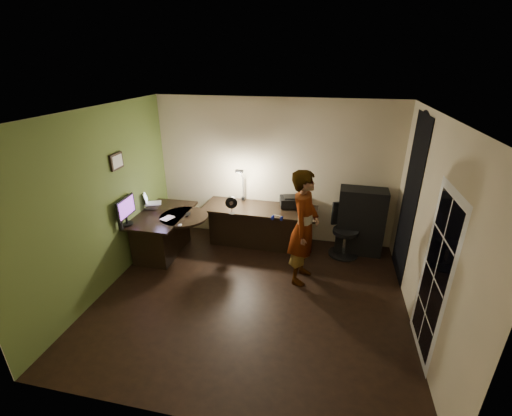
% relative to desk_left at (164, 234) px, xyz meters
% --- Properties ---
extents(floor, '(4.50, 4.00, 0.01)m').
position_rel_desk_left_xyz_m(floor, '(1.83, -0.93, -0.40)').
color(floor, black).
rests_on(floor, ground).
extents(ceiling, '(4.50, 4.00, 0.01)m').
position_rel_desk_left_xyz_m(ceiling, '(1.83, -0.93, 2.31)').
color(ceiling, silver).
rests_on(ceiling, floor).
extents(wall_back, '(4.50, 0.01, 2.70)m').
position_rel_desk_left_xyz_m(wall_back, '(1.83, 1.07, 0.96)').
color(wall_back, '#C9B893').
rests_on(wall_back, floor).
extents(wall_front, '(4.50, 0.01, 2.70)m').
position_rel_desk_left_xyz_m(wall_front, '(1.83, -2.94, 0.96)').
color(wall_front, '#C9B893').
rests_on(wall_front, floor).
extents(wall_left, '(0.01, 4.00, 2.70)m').
position_rel_desk_left_xyz_m(wall_left, '(-0.42, -0.93, 0.96)').
color(wall_left, '#C9B893').
rests_on(wall_left, floor).
extents(wall_right, '(0.01, 4.00, 2.70)m').
position_rel_desk_left_xyz_m(wall_right, '(4.08, -0.93, 0.96)').
color(wall_right, '#C9B893').
rests_on(wall_right, floor).
extents(green_wall_overlay, '(0.00, 4.00, 2.70)m').
position_rel_desk_left_xyz_m(green_wall_overlay, '(-0.41, -0.93, 0.96)').
color(green_wall_overlay, '#4E6228').
rests_on(green_wall_overlay, floor).
extents(arched_doorway, '(0.01, 0.90, 2.60)m').
position_rel_desk_left_xyz_m(arched_doorway, '(4.07, 0.22, 0.91)').
color(arched_doorway, black).
rests_on(arched_doorway, floor).
extents(french_door, '(0.02, 0.92, 2.10)m').
position_rel_desk_left_xyz_m(french_door, '(4.07, -1.48, 0.66)').
color(french_door, white).
rests_on(french_door, floor).
extents(framed_picture, '(0.04, 0.30, 0.25)m').
position_rel_desk_left_xyz_m(framed_picture, '(-0.39, -0.48, 1.46)').
color(framed_picture, black).
rests_on(framed_picture, wall_left).
extents(desk_left, '(0.84, 1.36, 0.78)m').
position_rel_desk_left_xyz_m(desk_left, '(0.00, 0.00, 0.00)').
color(desk_left, black).
rests_on(desk_left, floor).
extents(desk_right, '(2.11, 0.79, 0.78)m').
position_rel_desk_left_xyz_m(desk_right, '(1.64, 0.63, -0.00)').
color(desk_right, black).
rests_on(desk_right, floor).
extents(cabinet, '(0.83, 0.44, 1.22)m').
position_rel_desk_left_xyz_m(cabinet, '(3.46, 0.80, 0.22)').
color(cabinet, black).
rests_on(cabinet, floor).
extents(laptop_stand, '(0.23, 0.20, 0.09)m').
position_rel_desk_left_xyz_m(laptop_stand, '(-0.28, 0.18, 0.46)').
color(laptop_stand, silver).
rests_on(laptop_stand, desk_left).
extents(laptop, '(0.39, 0.38, 0.20)m').
position_rel_desk_left_xyz_m(laptop, '(-0.24, 0.18, 0.60)').
color(laptop, silver).
rests_on(laptop, laptop_stand).
extents(monitor, '(0.13, 0.51, 0.34)m').
position_rel_desk_left_xyz_m(monitor, '(-0.35, -0.53, 0.58)').
color(monitor, black).
rests_on(monitor, desk_left).
extents(mouse, '(0.08, 0.10, 0.04)m').
position_rel_desk_left_xyz_m(mouse, '(0.53, -0.42, 0.43)').
color(mouse, silver).
rests_on(mouse, desk_left).
extents(phone, '(0.10, 0.16, 0.01)m').
position_rel_desk_left_xyz_m(phone, '(0.48, 0.04, 0.41)').
color(phone, black).
rests_on(phone, desk_left).
extents(pen, '(0.04, 0.13, 0.01)m').
position_rel_desk_left_xyz_m(pen, '(0.48, -0.18, 0.41)').
color(pen, black).
rests_on(pen, desk_left).
extents(speaker, '(0.09, 0.09, 0.19)m').
position_rel_desk_left_xyz_m(speaker, '(-0.34, -0.73, 0.50)').
color(speaker, black).
rests_on(speaker, desk_left).
extents(notepad, '(0.22, 0.25, 0.01)m').
position_rel_desk_left_xyz_m(notepad, '(0.20, -0.19, 0.42)').
color(notepad, silver).
rests_on(notepad, desk_left).
extents(desk_fan, '(0.23, 0.16, 0.33)m').
position_rel_desk_left_xyz_m(desk_fan, '(1.22, 0.23, 0.57)').
color(desk_fan, black).
rests_on(desk_fan, desk_right).
extents(headphones, '(0.21, 0.14, 0.09)m').
position_rel_desk_left_xyz_m(headphones, '(2.04, 0.14, 0.45)').
color(headphones, '#14249E').
rests_on(headphones, desk_right).
extents(printer, '(0.48, 0.41, 0.18)m').
position_rel_desk_left_xyz_m(printer, '(2.20, 0.81, 0.50)').
color(printer, black).
rests_on(printer, desk_right).
extents(desk_lamp, '(0.22, 0.35, 0.72)m').
position_rel_desk_left_xyz_m(desk_lamp, '(1.26, 0.90, 0.77)').
color(desk_lamp, black).
rests_on(desk_lamp, desk_right).
extents(office_chair, '(0.69, 0.69, 0.96)m').
position_rel_desk_left_xyz_m(office_chair, '(3.21, 0.61, 0.09)').
color(office_chair, black).
rests_on(office_chair, floor).
extents(person, '(0.55, 0.72, 1.84)m').
position_rel_desk_left_xyz_m(person, '(2.52, -0.29, 0.53)').
color(person, '#D8A88C').
rests_on(person, floor).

